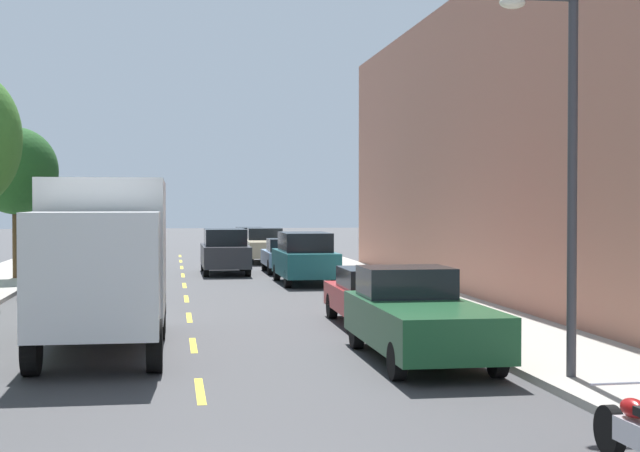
{
  "coord_description": "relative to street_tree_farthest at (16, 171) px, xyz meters",
  "views": [
    {
      "loc": [
        -0.43,
        -8.33,
        3.0
      ],
      "look_at": [
        4.71,
        24.8,
        2.22
      ],
      "focal_mm": 53.54,
      "sensor_mm": 36.0,
      "label": 1
    }
  ],
  "objects": [
    {
      "name": "ground_plane",
      "position": [
        6.4,
        0.17,
        -4.26
      ],
      "size": [
        160.0,
        160.0,
        0.0
      ],
      "primitive_type": "plane",
      "color": "#38383A"
    },
    {
      "name": "street_tree_farthest",
      "position": [
        0.0,
        0.0,
        0.0
      ],
      "size": [
        3.23,
        3.23,
        5.83
      ],
      "color": "#47331E",
      "rests_on": "sidewalk_left"
    },
    {
      "name": "parked_pickup_champagne",
      "position": [
        10.73,
        10.67,
        -3.44
      ],
      "size": [
        2.13,
        5.35,
        1.73
      ],
      "color": "tan",
      "rests_on": "ground_plane"
    },
    {
      "name": "parked_sedan_navy",
      "position": [
        2.15,
        -4.74,
        -3.51
      ],
      "size": [
        1.92,
        4.55,
        1.43
      ],
      "color": "navy",
      "rests_on": "ground_plane"
    },
    {
      "name": "parked_hatchback_sky",
      "position": [
        10.81,
        3.0,
        -3.51
      ],
      "size": [
        1.75,
        4.01,
        1.5
      ],
      "color": "#7A9EC6",
      "rests_on": "ground_plane"
    },
    {
      "name": "parked_wagon_black",
      "position": [
        10.88,
        23.4,
        -3.46
      ],
      "size": [
        1.84,
        4.71,
        1.5
      ],
      "color": "black",
      "rests_on": "ground_plane"
    },
    {
      "name": "parked_sedan_red",
      "position": [
        10.87,
        -15.18,
        -3.51
      ],
      "size": [
        1.85,
        4.52,
        1.43
      ],
      "color": "#AD1E1E",
      "rests_on": "ground_plane"
    },
    {
      "name": "moving_charcoal_sedan",
      "position": [
        8.2,
        2.85,
        -3.28
      ],
      "size": [
        1.95,
        4.8,
        1.93
      ],
      "color": "#333338",
      "rests_on": "ground_plane"
    },
    {
      "name": "parked_wagon_burgundy",
      "position": [
        1.92,
        9.42,
        -3.46
      ],
      "size": [
        1.95,
        4.75,
        1.5
      ],
      "color": "maroon",
      "rests_on": "ground_plane"
    },
    {
      "name": "parked_wagon_silver",
      "position": [
        2.17,
        24.86,
        -3.46
      ],
      "size": [
        1.93,
        4.74,
        1.5
      ],
      "color": "#B2B5BA",
      "rests_on": "ground_plane"
    },
    {
      "name": "apartment_block_opposite",
      "position": [
        20.1,
        -9.83,
        0.63
      ],
      "size": [
        10.0,
        36.0,
        9.78
      ],
      "primitive_type": "cube",
      "color": "#B27560",
      "rests_on": "ground_plane"
    },
    {
      "name": "sidewalk_right",
      "position": [
        13.5,
        -1.83,
        -4.19
      ],
      "size": [
        3.2,
        120.0,
        0.14
      ],
      "primitive_type": "cube",
      "color": "#A39E93",
      "rests_on": "ground_plane"
    },
    {
      "name": "delivery_box_truck",
      "position": [
        4.6,
        -17.97,
        -2.3
      ],
      "size": [
        2.42,
        7.4,
        3.51
      ],
      "color": "white",
      "rests_on": "ground_plane"
    },
    {
      "name": "street_lamp",
      "position": [
        12.34,
        -23.25,
        -0.4
      ],
      "size": [
        1.35,
        0.28,
        6.39
      ],
      "color": "#38383D",
      "rests_on": "sidewalk_right"
    },
    {
      "name": "parked_suv_teal",
      "position": [
        10.89,
        -2.77,
        -3.28
      ],
      "size": [
        2.0,
        4.82,
        1.93
      ],
      "color": "#195B60",
      "rests_on": "ground_plane"
    },
    {
      "name": "lane_centerline_dashes",
      "position": [
        6.4,
        -5.33,
        -4.26
      ],
      "size": [
        0.14,
        47.2,
        0.01
      ],
      "color": "yellow",
      "rests_on": "ground_plane"
    },
    {
      "name": "parked_pickup_forest",
      "position": [
        10.63,
        -20.43,
        -3.44
      ],
      "size": [
        2.0,
        5.3,
        1.73
      ],
      "color": "#194C28",
      "rests_on": "ground_plane"
    }
  ]
}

